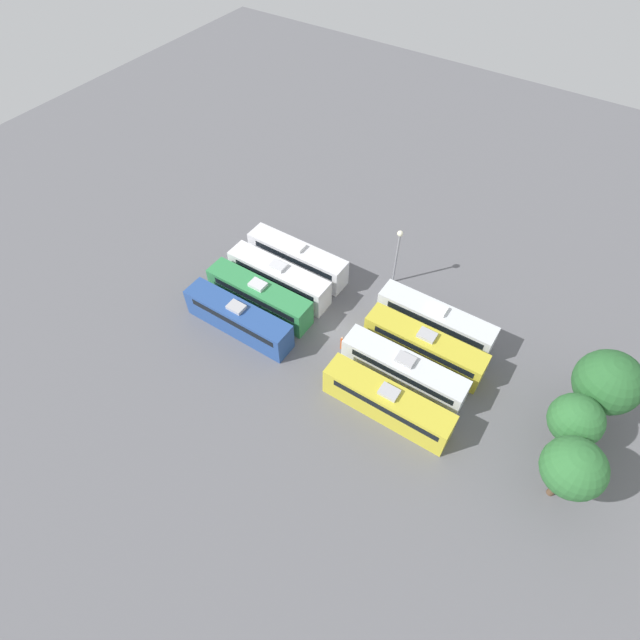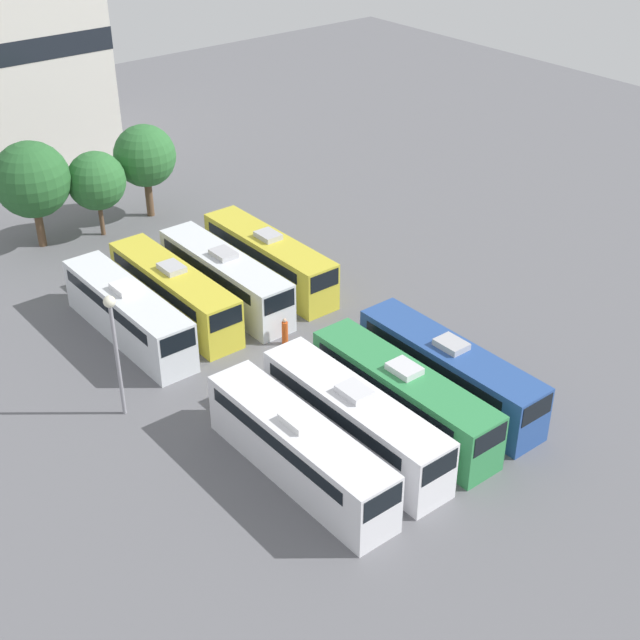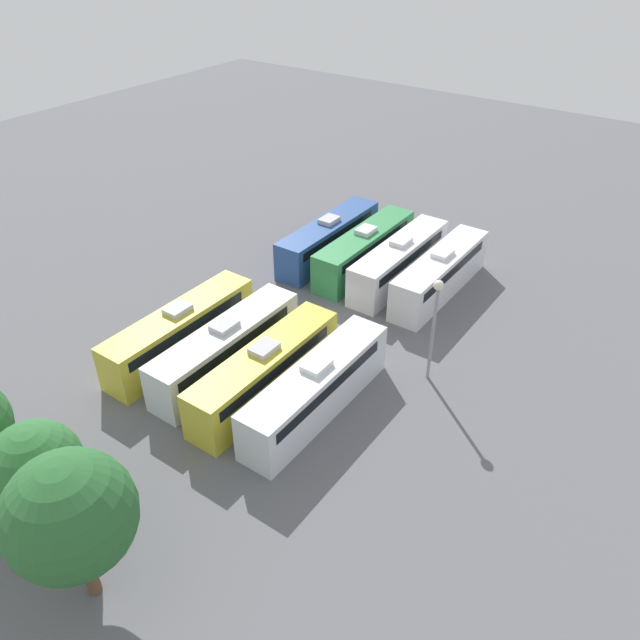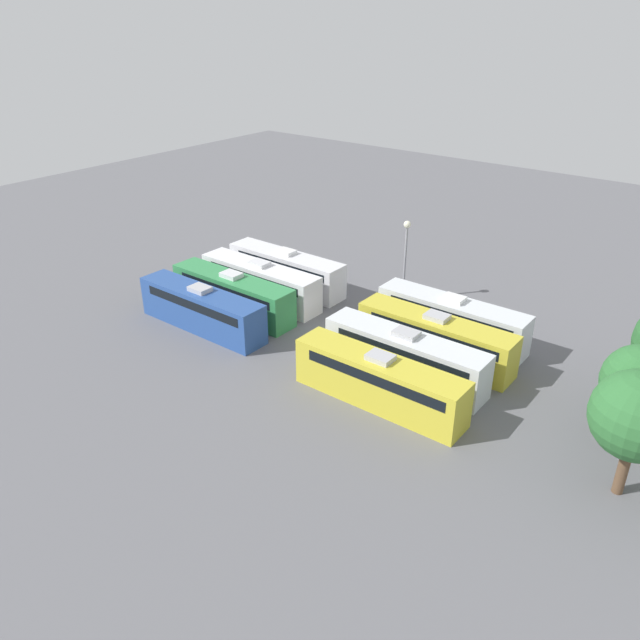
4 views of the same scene
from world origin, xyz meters
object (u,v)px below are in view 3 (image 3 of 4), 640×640
bus_0 (440,273)px  bus_7 (180,330)px  bus_4 (316,388)px  worker_person (292,314)px  light_pole (435,313)px  bus_3 (329,238)px  bus_1 (399,260)px  bus_5 (265,370)px  tree_0 (70,516)px  tree_1 (36,466)px  bus_6 (226,347)px  bus_2 (365,249)px

bus_0 → bus_7: same height
bus_0 → bus_4: bearing=90.6°
worker_person → light_pole: bearing=-179.4°
bus_3 → bus_4: 18.83m
bus_1 → bus_3: 6.56m
bus_3 → light_pole: size_ratio=1.64×
bus_1 → light_pole: 12.38m
bus_5 → tree_0: bearing=99.0°
bus_3 → bus_7: same height
tree_1 → bus_5: bearing=-98.1°
bus_0 → bus_6: (6.61, 16.04, 0.00)m
bus_6 → bus_7: same height
bus_4 → bus_7: bearing=2.4°
tree_1 → light_pole: bearing=-114.3°
bus_1 → tree_0: tree_0 is taller
bus_0 → bus_6: size_ratio=1.00×
bus_1 → bus_2: size_ratio=1.00×
bus_0 → tree_1: 30.16m
bus_7 → light_pole: light_pole is taller
bus_1 → light_pole: size_ratio=1.64×
worker_person → tree_0: (-5.50, 21.07, 4.14)m
bus_6 → bus_7: bearing=5.6°
worker_person → tree_1: size_ratio=0.27×
bus_5 → tree_1: size_ratio=1.84×
bus_3 → tree_1: bearing=99.4°
bus_6 → tree_0: (-5.68, 14.64, 3.21)m
bus_6 → tree_1: (-1.53, 13.59, 2.41)m
bus_4 → bus_1: bearing=-77.3°
bus_3 → bus_4: size_ratio=1.00×
bus_2 → light_pole: light_pole is taller
bus_4 → bus_7: same height
bus_3 → light_pole: bearing=146.1°
bus_4 → bus_2: bearing=-67.1°
worker_person → bus_0: bearing=-123.8°
bus_5 → tree_1: tree_1 is taller
bus_4 → tree_1: bearing=69.0°
bus_3 → bus_5: bearing=112.5°
tree_0 → bus_7: bearing=-56.9°
bus_1 → bus_4: size_ratio=1.00×
bus_5 → bus_7: bearing=-0.2°
bus_3 → bus_4: bearing=122.6°
bus_1 → worker_person: (3.03, 9.54, -0.92)m
bus_3 → tree_1: size_ratio=1.84×
bus_6 → light_pole: (-10.63, -6.54, 3.07)m
light_pole → worker_person: bearing=0.6°
bus_7 → worker_person: bus_7 is taller
worker_person → tree_0: size_ratio=0.22×
bus_3 → tree_1: (-4.89, 29.54, 2.41)m
bus_2 → bus_7: same height
bus_0 → bus_5: 16.73m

